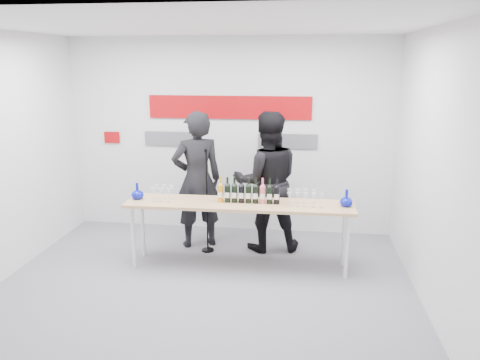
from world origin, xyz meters
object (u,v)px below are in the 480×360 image
(presenter_left, at_px, (197,180))
(mic_stand, at_px, (207,221))
(presenter_right, at_px, (267,182))
(tasting_table, at_px, (239,208))

(presenter_left, height_order, mic_stand, presenter_left)
(presenter_left, relative_size, presenter_right, 1.00)
(tasting_table, distance_m, presenter_left, 0.97)
(tasting_table, height_order, presenter_right, presenter_right)
(presenter_right, height_order, mic_stand, presenter_right)
(presenter_right, bearing_deg, tasting_table, 53.97)
(mic_stand, bearing_deg, presenter_left, 109.51)
(presenter_left, distance_m, presenter_right, 1.00)
(presenter_right, xyz_separation_m, mic_stand, (-0.82, -0.22, -0.53))
(tasting_table, distance_m, presenter_right, 0.75)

